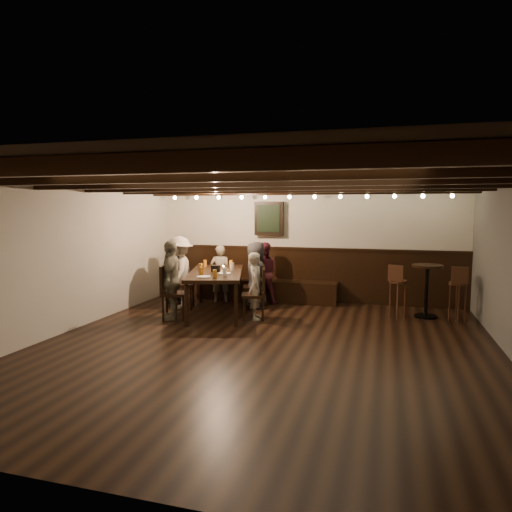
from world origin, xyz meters
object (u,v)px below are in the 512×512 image
(person_right_far, at_px, (256,286))
(bar_stool_left, at_px, (397,298))
(high_top_table, at_px, (427,283))
(bar_stool_right, at_px, (457,301))
(chair_left_near, at_px, (182,293))
(person_bench_left, at_px, (176,271))
(person_right_near, at_px, (256,275))
(person_left_far, at_px, (171,280))
(person_left_near, at_px, (180,272))
(person_bench_right, at_px, (263,273))
(chair_left_far, at_px, (174,303))
(chair_right_near, at_px, (254,295))
(chair_right_far, at_px, (254,304))
(dining_table, at_px, (216,275))
(person_bench_centre, at_px, (220,273))

(person_right_far, distance_m, bar_stool_left, 2.55)
(high_top_table, xyz_separation_m, bar_stool_right, (0.50, -0.16, -0.27))
(chair_left_near, bearing_deg, person_bench_left, -158.28)
(chair_left_near, bearing_deg, person_right_near, 90.00)
(person_right_far, xyz_separation_m, bar_stool_left, (2.42, 0.76, -0.23))
(person_left_far, bearing_deg, person_left_near, -180.00)
(person_left_far, xyz_separation_m, bar_stool_right, (4.86, 1.22, -0.34))
(person_bench_right, height_order, person_right_far, person_bench_right)
(chair_left_far, height_order, person_left_near, person_left_near)
(chair_left_near, xyz_separation_m, person_left_near, (-0.03, -0.01, 0.41))
(chair_right_near, relative_size, chair_right_far, 0.96)
(dining_table, xyz_separation_m, person_right_near, (0.59, 0.64, -0.07))
(dining_table, height_order, person_bench_right, person_bench_right)
(chair_right_near, xyz_separation_m, person_left_far, (-1.16, -1.27, 0.44))
(chair_left_far, bearing_deg, person_right_far, 90.00)
(person_bench_right, bearing_deg, chair_right_far, 82.37)
(chair_right_near, distance_m, chair_right_far, 0.90)
(dining_table, bearing_deg, person_left_far, -149.04)
(chair_left_near, xyz_separation_m, chair_right_far, (1.63, -0.46, -0.03))
(dining_table, xyz_separation_m, person_bench_right, (0.61, 1.12, -0.09))
(chair_right_far, relative_size, person_bench_left, 0.67)
(chair_right_far, xyz_separation_m, person_right_far, (0.03, 0.01, 0.32))
(person_bench_left, bearing_deg, bar_stool_left, 162.74)
(dining_table, relative_size, bar_stool_left, 2.35)
(dining_table, height_order, bar_stool_left, bar_stool_left)
(person_bench_right, bearing_deg, chair_left_far, 39.80)
(person_right_near, relative_size, bar_stool_right, 1.35)
(dining_table, distance_m, chair_left_near, 0.95)
(person_bench_right, bearing_deg, person_bench_left, 0.00)
(chair_right_near, bearing_deg, chair_left_far, 122.03)
(chair_left_near, height_order, person_right_near, person_right_near)
(chair_right_near, height_order, person_bench_right, person_bench_right)
(chair_right_near, height_order, person_bench_centre, person_bench_centre)
(chair_left_near, xyz_separation_m, chair_right_near, (1.38, 0.40, -0.04))
(chair_left_near, xyz_separation_m, chair_left_far, (0.25, -0.86, -0.01))
(chair_right_near, relative_size, bar_stool_right, 0.89)
(person_bench_left, xyz_separation_m, person_right_near, (1.71, 0.03, -0.02))
(chair_left_near, distance_m, person_right_far, 1.75)
(dining_table, xyz_separation_m, chair_right_far, (0.82, -0.23, -0.45))
(dining_table, height_order, bar_stool_right, bar_stool_right)
(dining_table, xyz_separation_m, bar_stool_left, (3.27, 0.53, -0.36))
(chair_right_far, bearing_deg, bar_stool_right, -92.95)
(dining_table, bearing_deg, person_bench_left, 135.00)
(dining_table, distance_m, chair_right_far, 0.96)
(chair_left_far, relative_size, person_bench_left, 0.71)
(chair_left_far, height_order, person_bench_centre, person_bench_centre)
(person_bench_left, xyz_separation_m, bar_stool_left, (4.38, -0.08, -0.31))
(person_left_near, height_order, bar_stool_right, person_left_near)
(person_bench_left, xyz_separation_m, person_left_far, (0.52, -1.25, 0.03))
(person_bench_centre, bearing_deg, bar_stool_right, 158.46)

